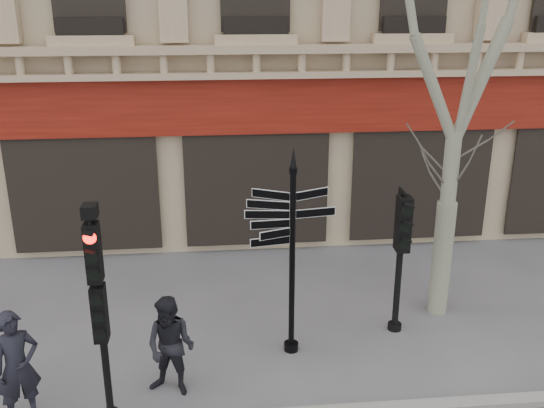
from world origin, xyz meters
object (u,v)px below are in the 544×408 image
Objects in this scene: fingerpost at (293,219)px; pedestrian_b at (171,347)px; traffic_signal_secondary at (401,238)px; traffic_signal_main at (98,290)px; pedestrian_a at (17,367)px.

pedestrian_b is (-2.01, -1.01, -1.65)m from fingerpost.
traffic_signal_secondary is (2.03, 0.51, -0.63)m from fingerpost.
traffic_signal_main is 5.35m from traffic_signal_secondary.
pedestrian_a is at bearing -148.14° from pedestrian_b.
pedestrian_b is (0.89, 0.55, -1.31)m from traffic_signal_main.
fingerpost is 2.08× the size of pedestrian_a.
traffic_signal_main is at bearing -150.60° from fingerpost.
fingerpost is 4.70m from pedestrian_a.
fingerpost reaches higher than traffic_signal_main.
traffic_signal_secondary is 4.44m from pedestrian_b.
traffic_signal_secondary is 1.50× the size of pedestrian_a.
pedestrian_b is at bearing 30.96° from traffic_signal_main.
pedestrian_b is at bearing -18.67° from pedestrian_a.
traffic_signal_secondary is (4.93, 2.06, -0.28)m from traffic_signal_main.
pedestrian_b is (-4.04, -1.52, -1.03)m from traffic_signal_secondary.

